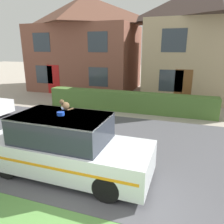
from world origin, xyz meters
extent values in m
cube|color=#4C4C51|center=(0.00, 4.23, 0.01)|extent=(28.00, 6.63, 0.01)
cube|color=#4C7233|center=(-1.28, 8.66, 0.53)|extent=(9.05, 0.69, 1.05)
cylinder|color=black|center=(0.13, 1.46, 0.34)|extent=(0.65, 0.21, 0.65)
cylinder|color=black|center=(0.14, 2.92, 0.34)|extent=(0.65, 0.21, 0.65)
cylinder|color=black|center=(-2.70, 1.49, 0.34)|extent=(0.65, 0.21, 0.65)
cylinder|color=black|center=(-2.68, 2.95, 0.34)|extent=(0.65, 0.21, 0.65)
cube|color=silver|center=(-1.28, 2.20, 0.58)|extent=(4.57, 1.71, 0.78)
cube|color=#232833|center=(-1.40, 2.21, 1.32)|extent=(2.46, 1.52, 0.70)
cube|color=silver|center=(-1.40, 2.21, 1.65)|extent=(2.46, 1.52, 0.04)
cube|color=orange|center=(-1.29, 1.37, 0.64)|extent=(4.33, 0.05, 0.07)
cube|color=orange|center=(-1.27, 3.04, 0.64)|extent=(4.33, 0.05, 0.07)
cylinder|color=blue|center=(-1.40, 2.21, 1.72)|extent=(0.20, 0.20, 0.09)
ellipsoid|color=brown|center=(-1.37, 2.41, 1.87)|extent=(0.25, 0.29, 0.22)
ellipsoid|color=white|center=(-1.40, 2.32, 1.85)|extent=(0.11, 0.10, 0.12)
sphere|color=brown|center=(-1.40, 2.31, 2.00)|extent=(0.13, 0.13, 0.13)
cone|color=brown|center=(-1.44, 2.32, 2.06)|extent=(0.05, 0.05, 0.05)
cone|color=brown|center=(-1.37, 2.29, 2.06)|extent=(0.05, 0.05, 0.05)
cylinder|color=brown|center=(-1.25, 2.46, 1.78)|extent=(0.10, 0.20, 0.04)
cylinder|color=black|center=(-7.44, 6.15, 0.31)|extent=(0.60, 0.22, 0.59)
cube|color=brown|center=(-6.26, 14.26, 2.48)|extent=(7.87, 5.67, 4.96)
pyramid|color=brown|center=(-6.26, 14.26, 6.06)|extent=(8.26, 5.96, 2.20)
cube|color=red|center=(-7.65, 11.41, 1.05)|extent=(1.00, 0.02, 2.10)
cube|color=#333D47|center=(-8.42, 11.41, 1.39)|extent=(1.40, 0.02, 1.30)
cube|color=#333D47|center=(-4.10, 11.41, 1.39)|extent=(1.40, 0.02, 1.30)
cube|color=#333D47|center=(-8.42, 11.41, 3.67)|extent=(1.40, 0.02, 1.30)
cube|color=#333D47|center=(-4.10, 11.41, 3.67)|extent=(1.40, 0.02, 1.30)
cube|color=tan|center=(3.00, 14.06, 2.51)|extent=(8.17, 5.98, 5.02)
cube|color=brown|center=(1.47, 11.06, 1.05)|extent=(1.00, 0.02, 2.10)
cube|color=#333D47|center=(0.75, 11.06, 1.41)|extent=(1.40, 0.02, 1.30)
cube|color=#333D47|center=(0.75, 11.06, 3.71)|extent=(1.40, 0.02, 1.30)
camera|label=1|loc=(1.57, -2.46, 3.37)|focal=35.00mm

